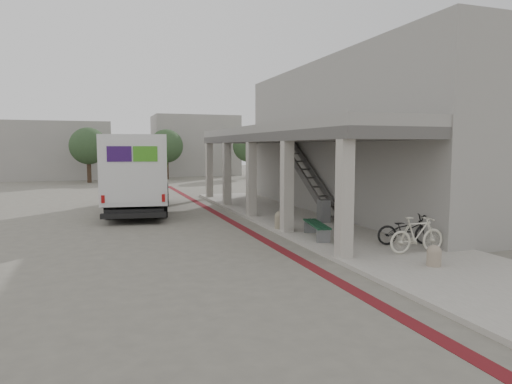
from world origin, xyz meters
name	(u,v)px	position (x,y,z in m)	size (l,w,h in m)	color
ground	(234,241)	(0.00, 0.00, 0.00)	(120.00, 120.00, 0.00)	#635E54
bike_lane_stripe	(245,229)	(1.00, 2.00, 0.01)	(0.35, 40.00, 0.01)	maroon
sidewalk	(341,232)	(4.00, 0.00, 0.06)	(4.40, 28.00, 0.12)	gray
transit_building	(347,141)	(6.83, 4.50, 3.40)	(7.60, 17.00, 7.00)	gray
distant_backdrop	(112,151)	(-2.84, 35.89, 2.70)	(28.00, 10.00, 6.50)	gray
tree_left	(88,146)	(-5.00, 28.00, 3.18)	(3.20, 3.20, 4.80)	#38281C
tree_mid	(166,146)	(2.00, 30.00, 3.18)	(3.20, 3.20, 4.80)	#38281C
tree_right	(249,146)	(10.00, 29.00, 3.18)	(3.20, 3.20, 4.80)	#38281C
fedex_truck	(139,172)	(-2.35, 8.32, 1.93)	(3.73, 8.76, 3.62)	black
bench	(317,227)	(2.60, -0.86, 0.46)	(0.84, 2.07, 0.48)	slate
bollard_near	(434,255)	(3.77, -5.10, 0.39)	(0.36, 0.36, 0.54)	gray
bollard_far	(281,220)	(2.10, 1.09, 0.45)	(0.44, 0.44, 0.66)	gray
utility_cabinet	(324,211)	(4.30, 1.91, 0.56)	(0.40, 0.53, 0.88)	slate
bicycle_black	(406,229)	(4.69, -2.75, 0.59)	(0.63, 1.80, 0.94)	black
bicycle_cream	(417,235)	(4.28, -3.79, 0.64)	(0.49, 1.74, 1.04)	beige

